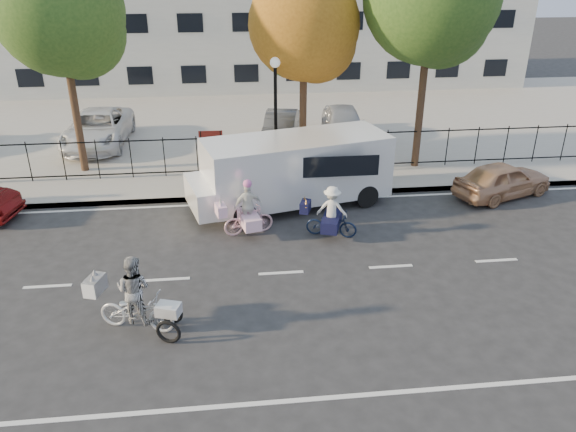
{
  "coord_description": "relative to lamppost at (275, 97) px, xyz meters",
  "views": [
    {
      "loc": [
        -1.24,
        -12.79,
        7.75
      ],
      "look_at": [
        0.32,
        1.2,
        1.1
      ],
      "focal_mm": 35.0,
      "sensor_mm": 36.0,
      "label": 1
    }
  ],
  "objects": [
    {
      "name": "sidewalk",
      "position": [
        -0.5,
        -0.7,
        -3.04
      ],
      "size": [
        60.0,
        2.2,
        0.15
      ],
      "primitive_type": "cube",
      "color": "#A8A399",
      "rests_on": "ground"
    },
    {
      "name": "bull_bike",
      "position": [
        1.19,
        -4.81,
        -2.48
      ],
      "size": [
        1.77,
        1.25,
        1.59
      ],
      "rotation": [
        0.0,
        0.0,
        1.24
      ],
      "color": "#0F1932",
      "rests_on": "ground"
    },
    {
      "name": "gold_sedan",
      "position": [
        7.64,
        -2.47,
        -2.5
      ],
      "size": [
        3.89,
        2.65,
        1.23
      ],
      "primitive_type": "imported",
      "rotation": [
        0.0,
        0.0,
        1.94
      ],
      "color": "tan",
      "rests_on": "ground"
    },
    {
      "name": "lot_car_c",
      "position": [
        0.59,
        4.21,
        -2.33
      ],
      "size": [
        2.11,
        4.04,
        1.27
      ],
      "primitive_type": "imported",
      "rotation": [
        0.0,
        0.0,
        -0.21
      ],
      "color": "#46494D",
      "rests_on": "parking_lot"
    },
    {
      "name": "tree_east",
      "position": [
        5.64,
        0.56,
        3.05
      ],
      "size": [
        4.8,
        4.8,
        8.8
      ],
      "color": "#442D1D",
      "rests_on": "ground"
    },
    {
      "name": "lot_car_d",
      "position": [
        3.4,
        4.24,
        -2.24
      ],
      "size": [
        1.96,
        4.32,
        1.44
      ],
      "primitive_type": "imported",
      "rotation": [
        0.0,
        0.0,
        -0.06
      ],
      "color": "#ACAFB4",
      "rests_on": "parking_lot"
    },
    {
      "name": "lot_car_b",
      "position": [
        -7.27,
        4.52,
        -2.23
      ],
      "size": [
        2.54,
        5.3,
        1.46
      ],
      "primitive_type": "imported",
      "rotation": [
        0.0,
        0.0,
        -0.02
      ],
      "color": "white",
      "rests_on": "parking_lot"
    },
    {
      "name": "curb",
      "position": [
        -0.5,
        -1.75,
        -3.04
      ],
      "size": [
        60.0,
        0.1,
        0.15
      ],
      "primitive_type": "cube",
      "color": "#A8A399",
      "rests_on": "ground"
    },
    {
      "name": "building",
      "position": [
        -0.5,
        18.2,
        -0.11
      ],
      "size": [
        34.0,
        10.0,
        6.0
      ],
      "primitive_type": "cube",
      "color": "silver",
      "rests_on": "ground"
    },
    {
      "name": "lamppost",
      "position": [
        0.0,
        0.0,
        0.0
      ],
      "size": [
        0.36,
        0.36,
        4.33
      ],
      "color": "black",
      "rests_on": "sidewalk"
    },
    {
      "name": "unicorn_bike",
      "position": [
        -1.26,
        -4.4,
        -2.46
      ],
      "size": [
        1.78,
        1.27,
        1.76
      ],
      "rotation": [
        0.0,
        0.0,
        1.8
      ],
      "color": "beige",
      "rests_on": "ground"
    },
    {
      "name": "street_sign",
      "position": [
        -2.35,
        0.0,
        -1.7
      ],
      "size": [
        0.85,
        0.06,
        1.8
      ],
      "color": "black",
      "rests_on": "sidewalk"
    },
    {
      "name": "iron_fence",
      "position": [
        -0.5,
        0.4,
        -2.21
      ],
      "size": [
        58.0,
        0.06,
        1.5
      ],
      "primitive_type": null,
      "color": "black",
      "rests_on": "sidewalk"
    },
    {
      "name": "tree_west",
      "position": [
        -7.11,
        1.46,
        2.6
      ],
      "size": [
        4.45,
        4.45,
        8.16
      ],
      "color": "#442D1D",
      "rests_on": "ground"
    },
    {
      "name": "ground",
      "position": [
        -0.5,
        -6.8,
        -3.11
      ],
      "size": [
        120.0,
        120.0,
        0.0
      ],
      "primitive_type": "plane",
      "color": "#333334"
    },
    {
      "name": "zebra_trike",
      "position": [
        -3.94,
        -8.85,
        -2.4
      ],
      "size": [
        2.15,
        1.34,
        1.85
      ],
      "rotation": [
        0.0,
        0.0,
        1.25
      ],
      "color": "silver",
      "rests_on": "ground"
    },
    {
      "name": "white_van",
      "position": [
        0.34,
        -2.39,
        -1.82
      ],
      "size": [
        6.99,
        3.61,
        2.33
      ],
      "rotation": [
        0.0,
        0.0,
        0.25
      ],
      "color": "white",
      "rests_on": "ground"
    },
    {
      "name": "tree_mid",
      "position": [
        1.32,
        1.46,
        2.06
      ],
      "size": [
        4.03,
        4.03,
        7.4
      ],
      "color": "#442D1D",
      "rests_on": "ground"
    },
    {
      "name": "parking_lot",
      "position": [
        -0.5,
        8.2,
        -3.04
      ],
      "size": [
        60.0,
        15.6,
        0.15
      ],
      "primitive_type": "cube",
      "color": "#A8A399",
      "rests_on": "ground"
    },
    {
      "name": "road_markings",
      "position": [
        -0.5,
        -6.8,
        -3.11
      ],
      "size": [
        60.0,
        9.52,
        0.01
      ],
      "primitive_type": null,
      "color": "silver",
      "rests_on": "ground"
    }
  ]
}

